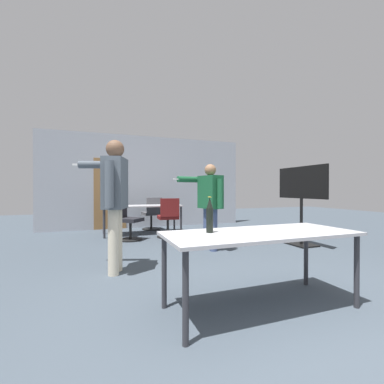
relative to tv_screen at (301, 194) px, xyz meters
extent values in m
plane|color=#3D4751|center=(-2.50, -2.67, -1.04)|extent=(24.00, 24.00, 0.00)
cube|color=#A3A8B2|center=(-2.50, 3.68, 0.34)|extent=(6.09, 0.10, 2.77)
cube|color=olive|center=(-3.60, 3.63, -0.02)|extent=(0.90, 0.02, 2.05)
cube|color=#A8A8AD|center=(-2.46, -2.08, -0.32)|extent=(1.87, 0.76, 0.03)
cylinder|color=#2D2D33|center=(-3.33, -2.40, -0.69)|extent=(0.05, 0.05, 0.71)
cylinder|color=#2D2D33|center=(-1.58, -2.40, -0.69)|extent=(0.05, 0.05, 0.71)
cylinder|color=#2D2D33|center=(-3.33, -1.75, -0.69)|extent=(0.05, 0.05, 0.71)
cylinder|color=#2D2D33|center=(-1.58, -1.75, -0.69)|extent=(0.05, 0.05, 0.71)
cube|color=#A8A8AD|center=(-2.85, 2.49, -0.32)|extent=(2.01, 0.75, 0.03)
cylinder|color=#2D2D33|center=(-3.79, 2.17, -0.69)|extent=(0.05, 0.05, 0.71)
cylinder|color=#2D2D33|center=(-1.90, 2.17, -0.69)|extent=(0.05, 0.05, 0.71)
cylinder|color=#2D2D33|center=(-3.79, 2.80, -0.69)|extent=(0.05, 0.05, 0.71)
cylinder|color=#2D2D33|center=(-1.90, 2.80, -0.69)|extent=(0.05, 0.05, 0.71)
cube|color=black|center=(0.00, 0.00, -1.03)|extent=(0.44, 0.56, 0.03)
cylinder|color=black|center=(0.00, 0.00, -0.55)|extent=(0.06, 0.06, 0.93)
cube|color=black|center=(0.00, 0.00, 0.25)|extent=(0.04, 1.30, 0.66)
cube|color=#192342|center=(0.02, 0.00, 0.25)|extent=(0.01, 1.20, 0.58)
cylinder|color=#3D4C75|center=(-1.91, 0.17, -0.65)|extent=(0.15, 0.15, 0.79)
cylinder|color=#3D4C75|center=(-1.96, 0.37, -0.65)|extent=(0.15, 0.15, 0.79)
cube|color=#195633|center=(-1.93, 0.27, 0.05)|extent=(0.37, 0.52, 0.62)
sphere|color=#936B4C|center=(-1.93, 0.27, 0.47)|extent=(0.22, 0.22, 0.22)
cylinder|color=#195633|center=(-1.86, -0.02, 0.03)|extent=(0.11, 0.11, 0.54)
cylinder|color=#195633|center=(-2.26, 0.49, 0.30)|extent=(0.55, 0.24, 0.11)
cube|color=white|center=(-2.55, 0.42, 0.30)|extent=(0.13, 0.06, 0.03)
cylinder|color=beige|center=(-3.74, -0.60, -0.60)|extent=(0.14, 0.14, 0.88)
cylinder|color=beige|center=(-3.68, -0.41, -0.60)|extent=(0.14, 0.14, 0.88)
cube|color=#4C5660|center=(-3.71, -0.50, 0.19)|extent=(0.39, 0.52, 0.70)
sphere|color=brown|center=(-3.71, -0.50, 0.66)|extent=(0.24, 0.24, 0.24)
cylinder|color=#4C5660|center=(-3.80, -0.78, 0.17)|extent=(0.11, 0.11, 0.60)
cylinder|color=#4C5660|center=(-3.91, -0.14, 0.47)|extent=(0.61, 0.29, 0.11)
cube|color=white|center=(-4.22, -0.04, 0.47)|extent=(0.13, 0.07, 0.03)
cylinder|color=black|center=(-2.36, 1.81, -1.03)|extent=(0.52, 0.52, 0.03)
cylinder|color=black|center=(-2.36, 1.81, -0.81)|extent=(0.06, 0.06, 0.41)
cube|color=maroon|center=(-2.36, 1.81, -0.56)|extent=(0.49, 0.49, 0.08)
cube|color=maroon|center=(-2.37, 1.55, -0.31)|extent=(0.44, 0.09, 0.42)
cylinder|color=black|center=(-3.24, 1.74, -1.03)|extent=(0.52, 0.52, 0.03)
cylinder|color=black|center=(-3.24, 1.74, -0.82)|extent=(0.06, 0.06, 0.39)
cube|color=black|center=(-3.24, 1.74, -0.58)|extent=(0.65, 0.65, 0.08)
cube|color=black|center=(-3.45, 1.91, -0.33)|extent=(0.32, 0.38, 0.42)
cylinder|color=black|center=(-2.49, 3.14, -1.03)|extent=(0.52, 0.52, 0.03)
cylinder|color=black|center=(-2.49, 3.14, -0.82)|extent=(0.06, 0.06, 0.39)
cube|color=#4C4C51|center=(-2.49, 3.14, -0.59)|extent=(0.52, 0.52, 0.08)
cube|color=#4C4C51|center=(-2.46, 2.88, -0.34)|extent=(0.44, 0.12, 0.42)
cylinder|color=black|center=(-2.94, -1.94, -0.19)|extent=(0.07, 0.07, 0.23)
cone|color=black|center=(-2.94, -1.94, -0.03)|extent=(0.06, 0.06, 0.10)
cylinder|color=gold|center=(-2.94, -1.94, 0.03)|extent=(0.03, 0.03, 0.01)
camera|label=1|loc=(-3.93, -4.17, 0.10)|focal=24.00mm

